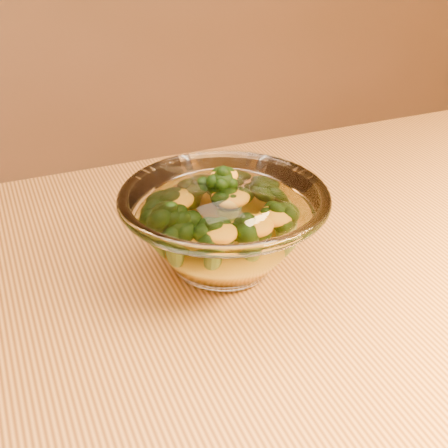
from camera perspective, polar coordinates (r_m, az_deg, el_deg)
name	(u,v)px	position (r m, az deg, el deg)	size (l,w,h in m)	color
table	(387,399)	(0.63, 14.66, -15.19)	(1.20, 0.80, 0.75)	gold
glass_bowl	(224,228)	(0.58, 0.00, -0.36)	(0.19, 0.19, 0.09)	white
cheese_sauce	(224,244)	(0.59, 0.00, -1.87)	(0.10, 0.10, 0.03)	#FFA915
broccoli_heap	(215,215)	(0.58, -0.81, 0.79)	(0.14, 0.12, 0.07)	black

